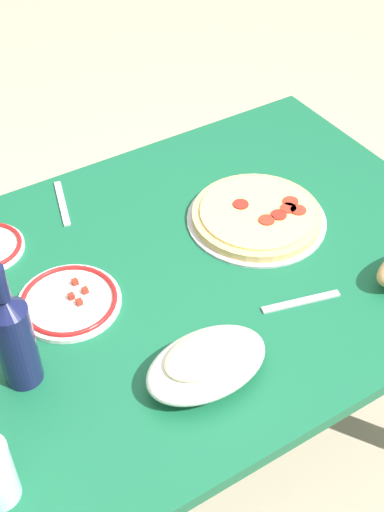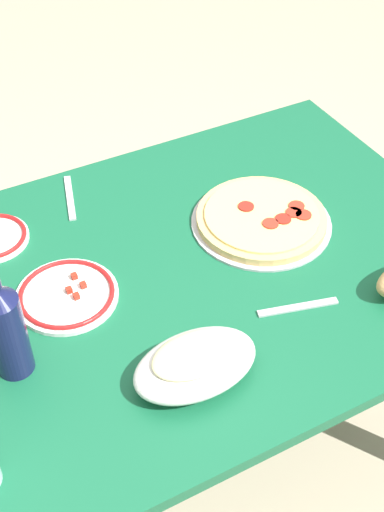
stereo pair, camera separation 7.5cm
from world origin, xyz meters
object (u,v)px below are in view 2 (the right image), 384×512
baked_pasta_dish (195,362)px  wine_bottle (6,328)px  dining_table (192,303)px  side_plate_far (67,295)px  pepperoni_pizza (262,219)px

baked_pasta_dish → wine_bottle: bearing=148.3°
dining_table → baked_pasta_dish: size_ratio=5.24×
dining_table → wine_bottle: wine_bottle is taller
wine_bottle → side_plate_far: (0.15, 0.12, -0.10)m
dining_table → baked_pasta_dish: 0.33m
pepperoni_pizza → baked_pasta_dish: 0.46m
pepperoni_pizza → wine_bottle: bearing=-167.8°
baked_pasta_dish → side_plate_far: 0.33m
baked_pasta_dish → wine_bottle: (-0.29, 0.18, 0.07)m
baked_pasta_dish → side_plate_far: size_ratio=1.12×
wine_bottle → side_plate_far: bearing=40.2°
pepperoni_pizza → side_plate_far: bearing=-178.6°
dining_table → pepperoni_pizza: bearing=13.5°
baked_pasta_dish → pepperoni_pizza: bearing=42.6°
side_plate_far → wine_bottle: bearing=-139.8°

